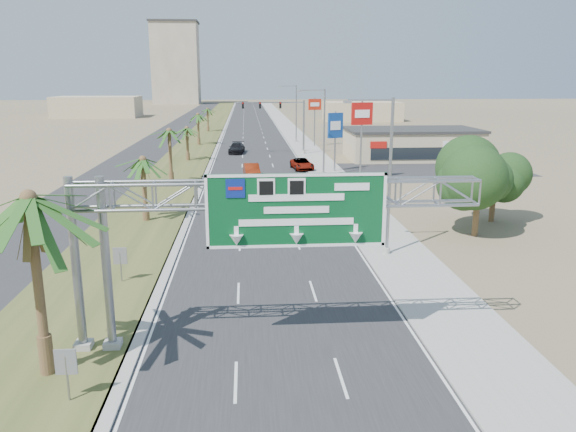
{
  "coord_description": "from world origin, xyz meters",
  "views": [
    {
      "loc": [
        -1.45,
        -12.11,
        11.11
      ],
      "look_at": [
        0.65,
        15.96,
        4.2
      ],
      "focal_mm": 35.0,
      "sensor_mm": 36.0,
      "label": 1
    }
  ],
  "objects_px": {
    "palm_near": "(29,200)",
    "store_building": "(412,145)",
    "car_mid_lane": "(252,171)",
    "car_far": "(237,148)",
    "car_left_lane": "(241,191)",
    "sign_gantry": "(257,208)",
    "pole_sign_blue": "(335,128)",
    "pole_sign_red_near": "(362,118)",
    "car_right_lane": "(302,164)",
    "signal_mast": "(290,122)",
    "pole_sign_red_far": "(315,108)"
  },
  "relations": [
    {
      "from": "car_left_lane",
      "to": "signal_mast",
      "type": "bearing_deg",
      "value": 71.54
    },
    {
      "from": "store_building",
      "to": "pole_sign_blue",
      "type": "distance_m",
      "value": 16.91
    },
    {
      "from": "car_left_lane",
      "to": "car_mid_lane",
      "type": "relative_size",
      "value": 1.03
    },
    {
      "from": "palm_near",
      "to": "pole_sign_red_far",
      "type": "height_order",
      "value": "palm_near"
    },
    {
      "from": "sign_gantry",
      "to": "pole_sign_blue",
      "type": "height_order",
      "value": "sign_gantry"
    },
    {
      "from": "store_building",
      "to": "pole_sign_blue",
      "type": "xyz_separation_m",
      "value": [
        -12.69,
        -10.66,
        3.36
      ]
    },
    {
      "from": "store_building",
      "to": "car_mid_lane",
      "type": "distance_m",
      "value": 26.85
    },
    {
      "from": "car_left_lane",
      "to": "car_far",
      "type": "xyz_separation_m",
      "value": [
        -0.89,
        34.32,
        -0.07
      ]
    },
    {
      "from": "car_right_lane",
      "to": "pole_sign_red_near",
      "type": "bearing_deg",
      "value": -63.7
    },
    {
      "from": "palm_near",
      "to": "pole_sign_red_near",
      "type": "relative_size",
      "value": 0.95
    },
    {
      "from": "car_far",
      "to": "signal_mast",
      "type": "bearing_deg",
      "value": -7.78
    },
    {
      "from": "pole_sign_red_far",
      "to": "car_left_lane",
      "type": "bearing_deg",
      "value": -105.84
    },
    {
      "from": "pole_sign_red_near",
      "to": "pole_sign_red_far",
      "type": "distance_m",
      "value": 33.3
    },
    {
      "from": "sign_gantry",
      "to": "car_right_lane",
      "type": "relative_size",
      "value": 3.35
    },
    {
      "from": "car_mid_lane",
      "to": "pole_sign_red_near",
      "type": "height_order",
      "value": "pole_sign_red_near"
    },
    {
      "from": "sign_gantry",
      "to": "car_left_lane",
      "type": "height_order",
      "value": "sign_gantry"
    },
    {
      "from": "pole_sign_blue",
      "to": "car_right_lane",
      "type": "bearing_deg",
      "value": 152.97
    },
    {
      "from": "car_mid_lane",
      "to": "car_right_lane",
      "type": "xyz_separation_m",
      "value": [
        6.37,
        5.29,
        -0.1
      ]
    },
    {
      "from": "signal_mast",
      "to": "pole_sign_blue",
      "type": "bearing_deg",
      "value": -76.03
    },
    {
      "from": "sign_gantry",
      "to": "car_mid_lane",
      "type": "height_order",
      "value": "sign_gantry"
    },
    {
      "from": "palm_near",
      "to": "car_far",
      "type": "height_order",
      "value": "palm_near"
    },
    {
      "from": "palm_near",
      "to": "car_mid_lane",
      "type": "bearing_deg",
      "value": 79.28
    },
    {
      "from": "car_right_lane",
      "to": "signal_mast",
      "type": "bearing_deg",
      "value": 84.55
    },
    {
      "from": "car_mid_lane",
      "to": "pole_sign_blue",
      "type": "xyz_separation_m",
      "value": [
        10.18,
        3.35,
        4.56
      ]
    },
    {
      "from": "store_building",
      "to": "car_far",
      "type": "relative_size",
      "value": 3.35
    },
    {
      "from": "car_mid_lane",
      "to": "pole_sign_red_near",
      "type": "bearing_deg",
      "value": -20.35
    },
    {
      "from": "sign_gantry",
      "to": "pole_sign_blue",
      "type": "bearing_deg",
      "value": 77.13
    },
    {
      "from": "sign_gantry",
      "to": "palm_near",
      "type": "bearing_deg",
      "value": -166.68
    },
    {
      "from": "store_building",
      "to": "car_far",
      "type": "distance_m",
      "value": 26.12
    },
    {
      "from": "car_mid_lane",
      "to": "signal_mast",
      "type": "bearing_deg",
      "value": 68.48
    },
    {
      "from": "palm_near",
      "to": "store_building",
      "type": "relative_size",
      "value": 0.46
    },
    {
      "from": "car_left_lane",
      "to": "car_mid_lane",
      "type": "xyz_separation_m",
      "value": [
        1.13,
        12.49,
        -0.05
      ]
    },
    {
      "from": "car_mid_lane",
      "to": "pole_sign_red_near",
      "type": "relative_size",
      "value": 0.55
    },
    {
      "from": "car_left_lane",
      "to": "pole_sign_red_far",
      "type": "relative_size",
      "value": 0.62
    },
    {
      "from": "palm_near",
      "to": "store_building",
      "type": "xyz_separation_m",
      "value": [
        31.2,
        58.0,
        -4.93
      ]
    },
    {
      "from": "car_left_lane",
      "to": "pole_sign_red_near",
      "type": "xyz_separation_m",
      "value": [
        13.12,
        9.13,
        6.07
      ]
    },
    {
      "from": "pole_sign_red_near",
      "to": "pole_sign_blue",
      "type": "height_order",
      "value": "pole_sign_red_near"
    },
    {
      "from": "sign_gantry",
      "to": "palm_near",
      "type": "height_order",
      "value": "palm_near"
    },
    {
      "from": "car_mid_lane",
      "to": "store_building",
      "type": "bearing_deg",
      "value": 26.8
    },
    {
      "from": "pole_sign_red_near",
      "to": "sign_gantry",
      "type": "bearing_deg",
      "value": -107.48
    },
    {
      "from": "pole_sign_red_near",
      "to": "car_left_lane",
      "type": "bearing_deg",
      "value": -145.18
    },
    {
      "from": "car_left_lane",
      "to": "pole_sign_blue",
      "type": "distance_m",
      "value": 19.98
    },
    {
      "from": "car_left_lane",
      "to": "pole_sign_red_far",
      "type": "bearing_deg",
      "value": 68.15
    },
    {
      "from": "car_mid_lane",
      "to": "car_far",
      "type": "xyz_separation_m",
      "value": [
        -2.02,
        21.83,
        -0.01
      ]
    },
    {
      "from": "car_left_lane",
      "to": "car_far",
      "type": "bearing_deg",
      "value": 85.48
    },
    {
      "from": "palm_near",
      "to": "car_right_lane",
      "type": "xyz_separation_m",
      "value": [
        14.7,
        49.28,
        -6.24
      ]
    },
    {
      "from": "sign_gantry",
      "to": "car_right_lane",
      "type": "height_order",
      "value": "sign_gantry"
    },
    {
      "from": "sign_gantry",
      "to": "car_mid_lane",
      "type": "xyz_separation_m",
      "value": [
        0.19,
        42.06,
        -5.26
      ]
    },
    {
      "from": "car_mid_lane",
      "to": "car_right_lane",
      "type": "distance_m",
      "value": 8.28
    },
    {
      "from": "sign_gantry",
      "to": "pole_sign_red_far",
      "type": "height_order",
      "value": "pole_sign_red_far"
    }
  ]
}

